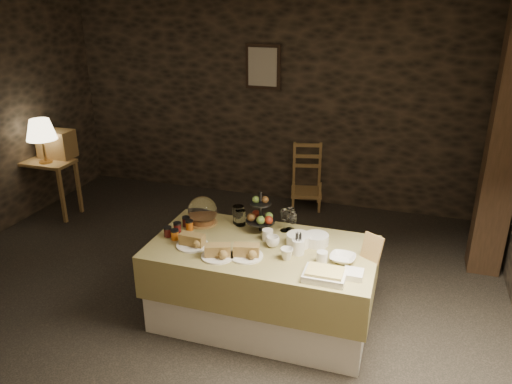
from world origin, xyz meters
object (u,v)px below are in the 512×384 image
(buffet_table, at_px, (262,279))
(wine_rack, at_px, (56,144))
(timber_column, at_px, (505,146))
(console_table, at_px, (47,171))
(table_lamp, at_px, (41,130))
(chair, at_px, (308,179))
(fruit_stand, at_px, (261,216))

(buffet_table, distance_m, wine_rack, 3.48)
(timber_column, bearing_deg, console_table, -177.46)
(console_table, bearing_deg, timber_column, 2.54)
(table_lamp, bearing_deg, chair, 23.64)
(table_lamp, distance_m, timber_column, 5.01)
(console_table, xyz_separation_m, wine_rack, (0.05, 0.18, 0.30))
(chair, height_order, fruit_stand, fruit_stand)
(buffet_table, height_order, console_table, buffet_table)
(wine_rack, bearing_deg, console_table, -105.52)
(console_table, bearing_deg, buffet_table, -22.32)
(console_table, xyz_separation_m, timber_column, (5.05, 0.22, 0.72))
(console_table, relative_size, table_lamp, 1.33)
(console_table, relative_size, chair, 1.10)
(buffet_table, xyz_separation_m, console_table, (-3.17, 1.30, 0.17))
(table_lamp, bearing_deg, buffet_table, -21.85)
(chair, bearing_deg, table_lamp, -169.54)
(timber_column, bearing_deg, fruit_stand, -147.33)
(buffet_table, xyz_separation_m, fruit_stand, (-0.09, 0.26, 0.44))
(console_table, height_order, timber_column, timber_column)
(buffet_table, relative_size, fruit_stand, 5.05)
(table_lamp, bearing_deg, timber_column, 3.13)
(table_lamp, relative_size, chair, 0.82)
(wine_rack, xyz_separation_m, fruit_stand, (3.02, -1.22, -0.02))
(console_table, relative_size, fruit_stand, 1.97)
(buffet_table, relative_size, chair, 2.80)
(buffet_table, distance_m, fruit_stand, 0.52)
(wine_rack, height_order, timber_column, timber_column)
(console_table, distance_m, chair, 3.26)
(table_lamp, relative_size, timber_column, 0.20)
(wine_rack, distance_m, fruit_stand, 3.26)
(wine_rack, distance_m, chair, 3.18)
(table_lamp, bearing_deg, fruit_stand, -18.17)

